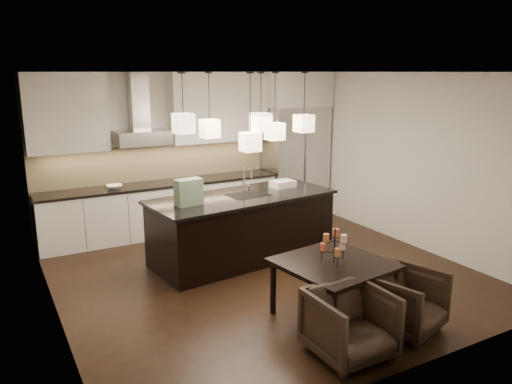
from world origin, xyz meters
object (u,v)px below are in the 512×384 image
refrigerator (295,161)px  armchair_right (405,301)px  armchair_left (350,324)px  island_body (242,229)px  dining_table (333,290)px

refrigerator → armchair_right: (-1.53, -4.54, -0.73)m
refrigerator → armchair_left: size_ratio=2.79×
island_body → dining_table: (0.04, -2.19, -0.13)m
refrigerator → armchair_right: bearing=-108.6°
dining_table → armchair_right: dining_table is taller
island_body → armchair_right: 2.87m
island_body → armchair_right: (0.55, -2.82, -0.13)m
island_body → dining_table: bearing=-95.1°
armchair_left → armchair_right: bearing=7.6°
refrigerator → armchair_right: 4.85m
dining_table → armchair_right: (0.52, -0.63, -0.00)m
dining_table → armchair_left: bearing=-123.1°
armchair_right → armchair_left: bearing=170.6°
dining_table → armchair_left: 0.82m
dining_table → island_body: bearing=83.6°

